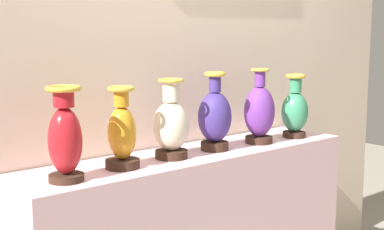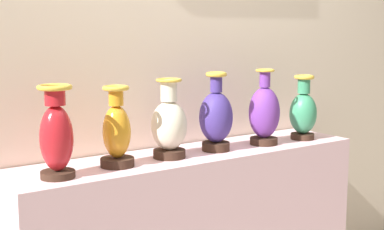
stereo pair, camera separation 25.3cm
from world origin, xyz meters
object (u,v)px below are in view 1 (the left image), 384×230
vase_crimson (65,138)px  vase_indigo (215,117)px  vase_ivory (171,125)px  vase_jade (295,111)px  vase_violet (259,112)px  vase_amber (122,134)px

vase_crimson → vase_indigo: bearing=3.2°
vase_ivory → vase_indigo: 0.28m
vase_ivory → vase_jade: (0.85, -0.04, -0.01)m
vase_crimson → vase_ivory: (0.57, 0.05, -0.02)m
vase_crimson → vase_violet: size_ratio=0.96×
vase_indigo → vase_ivory: bearing=180.0°
vase_amber → vase_violet: 0.86m
vase_ivory → vase_indigo: (0.28, -0.00, 0.01)m
vase_violet → vase_jade: 0.27m
vase_ivory → vase_violet: 0.58m
vase_amber → vase_jade: bearing=-1.5°
vase_indigo → vase_jade: 0.57m
vase_crimson → vase_jade: size_ratio=1.08×
vase_ivory → vase_amber: bearing=-177.7°
vase_indigo → vase_violet: 0.30m
vase_jade → vase_ivory: bearing=177.3°
vase_crimson → vase_ivory: bearing=4.7°
vase_amber → vase_jade: vase_amber is taller
vase_ivory → vase_violet: size_ratio=0.94×
vase_amber → vase_violet: (0.86, -0.01, 0.01)m
vase_ivory → vase_jade: size_ratio=1.06×
vase_crimson → vase_jade: 1.41m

